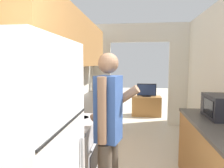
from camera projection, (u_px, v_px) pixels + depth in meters
name	position (u px, v px, depth m)	size (l,w,h in m)	color
wall_left	(57.00, 65.00, 2.60)	(0.38, 6.86, 2.50)	silver
wall_far_with_doorway	(139.00, 68.00, 4.93)	(2.73, 0.06, 2.50)	silver
counter_left	(90.00, 127.00, 3.44)	(0.62, 3.21, 0.88)	#9E6B38
range_oven	(68.00, 157.00, 2.33)	(0.66, 0.74, 1.02)	#B7B7BC
person	(108.00, 134.00, 1.86)	(0.52, 0.43, 1.63)	#4C4238
microwave	(223.00, 107.00, 2.38)	(0.38, 0.48, 0.28)	black
tv_cabinet	(146.00, 106.00, 5.86)	(0.84, 0.42, 0.57)	#9E6B38
television	(147.00, 90.00, 5.77)	(0.55, 0.16, 0.38)	black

